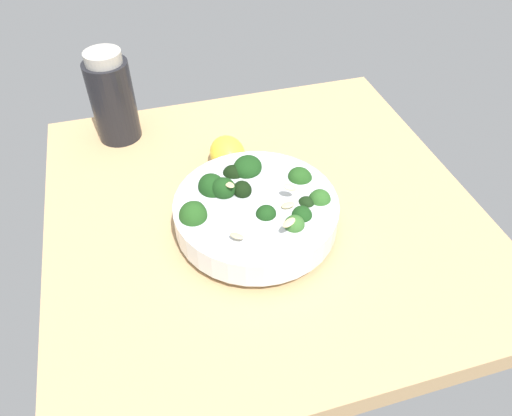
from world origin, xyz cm
name	(u,v)px	position (x,y,z in cm)	size (l,w,h in cm)	color
ground_plane	(262,214)	(0.00, 0.00, -1.84)	(61.77, 61.77, 3.69)	tan
bowl_of_broccoli	(254,209)	(-2.34, -3.95, 3.49)	(22.21, 22.14, 8.09)	white
lemon_wedge	(227,153)	(-2.65, 10.44, 2.49)	(6.89, 5.45, 4.98)	yellow
bottle_tall	(112,98)	(-18.58, 23.72, 7.41)	(7.17, 7.17, 15.38)	black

